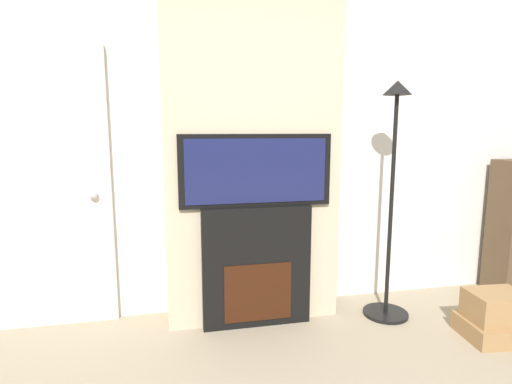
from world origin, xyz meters
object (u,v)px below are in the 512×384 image
object	(u,v)px
television	(256,171)
floor_lamp	(392,189)
box_stack	(496,317)
fireplace	(256,266)

from	to	relation	value
television	floor_lamp	size ratio (longest dim) A/B	0.61
television	box_stack	size ratio (longest dim) A/B	2.32
fireplace	floor_lamp	size ratio (longest dim) A/B	0.50
fireplace	box_stack	world-z (taller)	fireplace
box_stack	floor_lamp	bearing A→B (deg)	139.97
fireplace	box_stack	size ratio (longest dim) A/B	1.90
floor_lamp	box_stack	bearing A→B (deg)	-40.03
fireplace	television	world-z (taller)	television
floor_lamp	television	bearing A→B (deg)	175.38
television	floor_lamp	xyz separation A→B (m)	(1.01, -0.08, -0.15)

